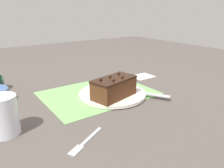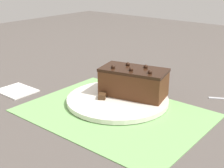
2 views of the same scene
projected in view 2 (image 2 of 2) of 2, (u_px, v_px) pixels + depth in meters
The scene contains 6 objects.
ground_plane at pixel (114, 113), 0.81m from camera, with size 3.00×3.00×0.00m, color #544C47.
placemat_woven at pixel (114, 112), 0.81m from camera, with size 0.46×0.34×0.00m, color #7AB266.
cake_plate at pixel (118, 100), 0.87m from camera, with size 0.28×0.28×0.01m.
chocolate_cake at pixel (133, 82), 0.87m from camera, with size 0.20×0.13×0.09m.
serving_knife at pixel (106, 87), 0.92m from camera, with size 0.15×0.23×0.01m.
folded_napkin at pixel (17, 90), 0.95m from camera, with size 0.11×0.09×0.01m, color white.
Camera 2 is at (-0.46, 0.57, 0.35)m, focal length 50.00 mm.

